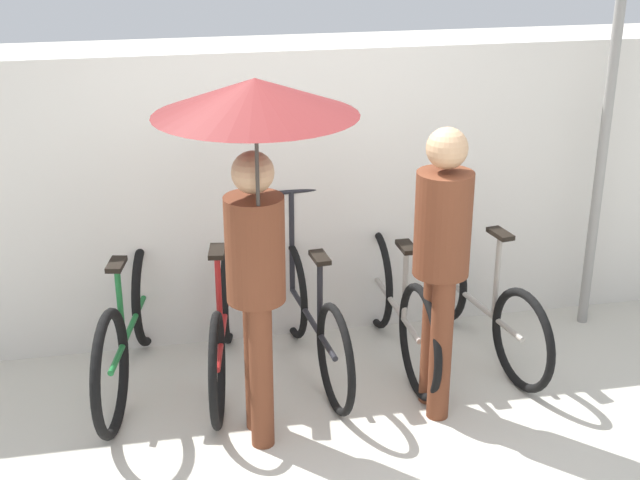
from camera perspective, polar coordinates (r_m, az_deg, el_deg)
The scene contains 9 objects.
back_wall at distance 5.97m, azimuth -1.56°, elevation 2.73°, with size 10.28×0.12×1.98m.
parked_bicycle_0 at distance 5.68m, azimuth -12.06°, elevation -5.40°, with size 0.55×1.81×1.11m.
parked_bicycle_1 at distance 5.65m, azimuth -6.24°, elevation -5.44°, with size 0.47×1.70×1.03m.
parked_bicycle_2 at distance 5.72m, azimuth -0.53°, elevation -5.02°, with size 0.44×1.68×1.07m.
parked_bicycle_3 at distance 5.88m, azimuth 4.87°, elevation -4.12°, with size 0.44×1.69×1.10m.
parked_bicycle_4 at distance 6.04m, azimuth 10.14°, elevation -3.95°, with size 0.47×1.68×0.99m.
pedestrian_leading at distance 4.45m, azimuth -4.15°, elevation 4.81°, with size 1.01×1.01×2.09m.
pedestrian_center at distance 5.05m, azimuth 7.78°, elevation -0.71°, with size 0.32×0.32×1.74m.
awning_pole at distance 6.27m, azimuth 17.73°, elevation 6.26°, with size 0.07×0.07×2.74m.
Camera 1 is at (-0.97, -3.69, 2.94)m, focal length 50.00 mm.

